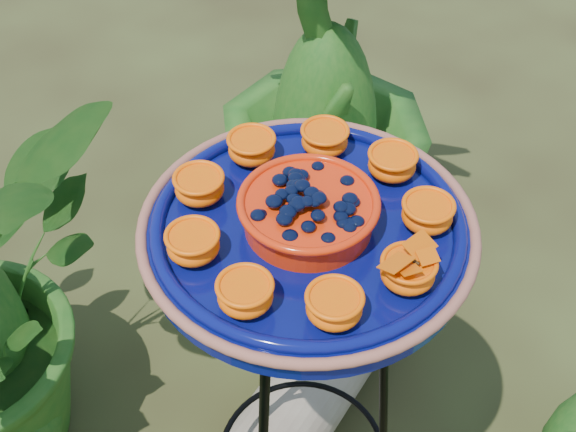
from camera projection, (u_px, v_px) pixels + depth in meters
name	position (u px, v px, depth m)	size (l,w,h in m)	color
tripod_stand	(304.00, 385.00, 1.44)	(0.40, 0.40, 0.93)	black
feeder_dish	(308.00, 226.00, 1.15)	(0.56, 0.56, 0.11)	#070C54
driftwood_log	(313.00, 384.00, 1.98)	(0.21, 0.21, 0.63)	gray
shrub_back_right	(326.00, 93.00, 2.13)	(0.59, 0.59, 1.05)	#174B14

